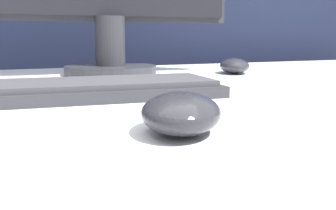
% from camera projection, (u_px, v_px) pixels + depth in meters
% --- Properties ---
extents(partition_panel, '(5.00, 0.03, 1.22)m').
position_uv_depth(partition_panel, '(68.00, 110.00, 1.21)').
color(partition_panel, black).
rests_on(partition_panel, ground_plane).
extents(computer_mouse_near, '(0.11, 0.12, 0.04)m').
position_uv_depth(computer_mouse_near, '(181.00, 113.00, 0.35)').
color(computer_mouse_near, '#232328').
rests_on(computer_mouse_near, desk).
extents(keyboard, '(0.38, 0.16, 0.02)m').
position_uv_depth(keyboard, '(90.00, 89.00, 0.56)').
color(keyboard, '#28282D').
rests_on(keyboard, desk).
extents(computer_mouse_far, '(0.10, 0.13, 0.03)m').
position_uv_depth(computer_mouse_far, '(234.00, 66.00, 0.91)').
color(computer_mouse_far, '#232328').
rests_on(computer_mouse_far, desk).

